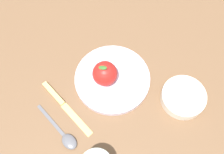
# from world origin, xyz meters

# --- Properties ---
(ground_plane) EXTENTS (2.40, 2.40, 0.00)m
(ground_plane) POSITION_xyz_m (0.00, 0.00, 0.00)
(ground_plane) COLOR brown
(dinner_plate) EXTENTS (0.22, 0.22, 0.02)m
(dinner_plate) POSITION_xyz_m (-0.02, -0.00, 0.01)
(dinner_plate) COLOR silver
(dinner_plate) RESTS_ON ground_plane
(apple) EXTENTS (0.07, 0.07, 0.08)m
(apple) POSITION_xyz_m (-0.01, -0.01, 0.05)
(apple) COLOR #B21E19
(apple) RESTS_ON dinner_plate
(side_bowl) EXTENTS (0.13, 0.13, 0.03)m
(side_bowl) POSITION_xyz_m (-0.13, 0.18, 0.02)
(side_bowl) COLOR silver
(side_bowl) RESTS_ON ground_plane
(knife) EXTENTS (0.02, 0.21, 0.01)m
(knife) POSITION_xyz_m (0.13, -0.04, 0.00)
(knife) COLOR #D8B766
(knife) RESTS_ON ground_plane
(spoon) EXTENTS (0.03, 0.16, 0.01)m
(spoon) POSITION_xyz_m (0.18, 0.04, 0.01)
(spoon) COLOR #59595E
(spoon) RESTS_ON ground_plane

